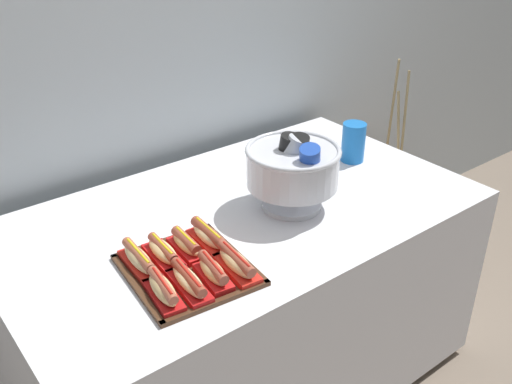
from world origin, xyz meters
The scene contains 15 objects.
ground_plane centered at (0.00, 0.00, 0.00)m, with size 10.00×10.00×0.00m, color #7A6B5B.
back_wall centered at (0.00, 0.59, 1.30)m, with size 6.00×0.10×2.60m, color #B2BCC1.
buffet_table centered at (0.00, 0.00, 0.41)m, with size 1.62×0.93×0.77m.
floor_vase centered at (1.10, 0.27, 0.25)m, with size 0.46×0.46×1.04m.
serving_tray centered at (-0.33, -0.19, 0.78)m, with size 0.36×0.39×0.01m.
hot_dog_0 centered at (-0.45, -0.26, 0.81)m, with size 0.09×0.17×0.06m.
hot_dog_1 centered at (-0.37, -0.27, 0.81)m, with size 0.08×0.19×0.06m.
hot_dog_2 centered at (-0.30, -0.27, 0.81)m, with size 0.08×0.16×0.06m.
hot_dog_3 centered at (-0.22, -0.28, 0.81)m, with size 0.08×0.19×0.06m.
hot_dog_4 centered at (-0.43, -0.09, 0.81)m, with size 0.07×0.19×0.06m.
hot_dog_5 centered at (-0.36, -0.10, 0.81)m, with size 0.08×0.17×0.06m.
hot_dog_6 centered at (-0.28, -0.11, 0.81)m, with size 0.07×0.16×0.06m.
hot_dog_7 centered at (-0.21, -0.12, 0.81)m, with size 0.08×0.18×0.06m.
punch_bowl centered at (0.15, -0.09, 0.92)m, with size 0.32×0.32×0.27m.
cup_stack centered at (0.58, 0.05, 0.85)m, with size 0.09×0.09×0.16m.
Camera 1 is at (-1.00, -1.37, 1.77)m, focal length 40.77 mm.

